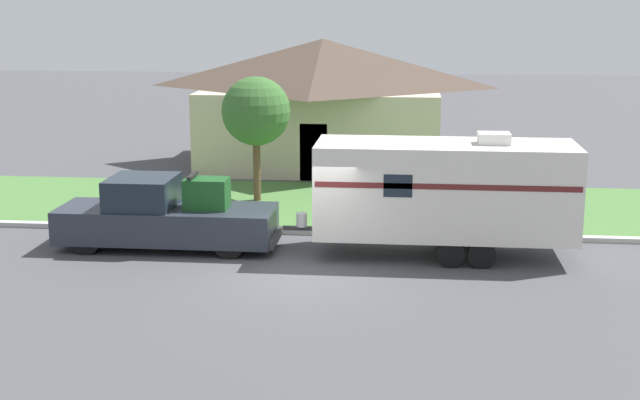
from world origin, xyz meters
The scene contains 8 objects.
ground_plane centered at (0.00, 0.00, 0.00)m, with size 120.00×120.00×0.00m, color #47474C.
curb_strip centered at (0.00, 3.75, 0.07)m, with size 80.00×0.30×0.14m.
lawn_strip centered at (0.00, 7.40, 0.01)m, with size 80.00×7.00×0.03m.
house_across_street centered at (-0.96, 14.77, 2.58)m, with size 9.83×7.50×4.98m.
pickup_truck centered at (-3.91, 1.98, 0.85)m, with size 5.85×1.96×2.03m.
travel_trailer centered at (3.45, 1.97, 1.75)m, with size 7.47×2.33×3.23m.
mailbox centered at (-3.58, 4.42, 1.00)m, with size 0.48×0.20×1.30m.
tree_in_yard centered at (-2.44, 7.80, 2.95)m, with size 2.23×2.23×4.09m.
Camera 1 is at (2.53, -20.44, 6.48)m, focal length 50.00 mm.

